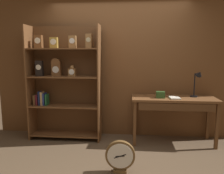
{
  "coord_description": "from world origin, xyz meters",
  "views": [
    {
      "loc": [
        0.25,
        -2.91,
        1.58
      ],
      "look_at": [
        -0.07,
        0.56,
        1.05
      ],
      "focal_mm": 35.96,
      "sensor_mm": 36.0,
      "label": 1
    }
  ],
  "objects_px": {
    "workbench": "(174,103)",
    "round_clock_large": "(120,156)",
    "toolbox_small": "(160,95)",
    "desk_lamp": "(198,80)",
    "open_repair_manual": "(175,98)",
    "bookshelf": "(64,82)"
  },
  "relations": [
    {
      "from": "toolbox_small",
      "to": "round_clock_large",
      "type": "xyz_separation_m",
      "value": [
        -0.63,
        -1.05,
        -0.65
      ]
    },
    {
      "from": "round_clock_large",
      "to": "workbench",
      "type": "bearing_deg",
      "value": 51.03
    },
    {
      "from": "desk_lamp",
      "to": "toolbox_small",
      "type": "xyz_separation_m",
      "value": [
        -0.64,
        -0.11,
        -0.24
      ]
    },
    {
      "from": "workbench",
      "to": "toolbox_small",
      "type": "height_order",
      "value": "toolbox_small"
    },
    {
      "from": "workbench",
      "to": "open_repair_manual",
      "type": "bearing_deg",
      "value": -93.9
    },
    {
      "from": "open_repair_manual",
      "to": "round_clock_large",
      "type": "distance_m",
      "value": 1.45
    },
    {
      "from": "desk_lamp",
      "to": "toolbox_small",
      "type": "relative_size",
      "value": 3.35
    },
    {
      "from": "workbench",
      "to": "toolbox_small",
      "type": "relative_size",
      "value": 10.03
    },
    {
      "from": "bookshelf",
      "to": "desk_lamp",
      "type": "bearing_deg",
      "value": 0.06
    },
    {
      "from": "workbench",
      "to": "round_clock_large",
      "type": "distance_m",
      "value": 1.46
    },
    {
      "from": "bookshelf",
      "to": "desk_lamp",
      "type": "xyz_separation_m",
      "value": [
        2.37,
        0.0,
        0.06
      ]
    },
    {
      "from": "workbench",
      "to": "round_clock_large",
      "type": "xyz_separation_m",
      "value": [
        -0.87,
        -1.07,
        -0.49
      ]
    },
    {
      "from": "desk_lamp",
      "to": "open_repair_manual",
      "type": "relative_size",
      "value": 2.19
    },
    {
      "from": "bookshelf",
      "to": "round_clock_large",
      "type": "relative_size",
      "value": 4.73
    },
    {
      "from": "open_repair_manual",
      "to": "round_clock_large",
      "type": "height_order",
      "value": "open_repair_manual"
    },
    {
      "from": "desk_lamp",
      "to": "round_clock_large",
      "type": "distance_m",
      "value": 1.94
    },
    {
      "from": "desk_lamp",
      "to": "workbench",
      "type": "bearing_deg",
      "value": -167.52
    },
    {
      "from": "toolbox_small",
      "to": "workbench",
      "type": "bearing_deg",
      "value": 4.94
    },
    {
      "from": "desk_lamp",
      "to": "open_repair_manual",
      "type": "height_order",
      "value": "desk_lamp"
    },
    {
      "from": "workbench",
      "to": "round_clock_large",
      "type": "relative_size",
      "value": 3.31
    },
    {
      "from": "bookshelf",
      "to": "open_repair_manual",
      "type": "relative_size",
      "value": 9.37
    },
    {
      "from": "open_repair_manual",
      "to": "bookshelf",
      "type": "bearing_deg",
      "value": 171.64
    }
  ]
}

